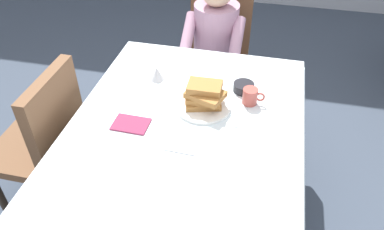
{
  "coord_description": "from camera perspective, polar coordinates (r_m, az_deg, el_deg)",
  "views": [
    {
      "loc": [
        0.33,
        -1.28,
        1.92
      ],
      "look_at": [
        0.03,
        0.06,
        0.79
      ],
      "focal_mm": 35.53,
      "sensor_mm": 36.0,
      "label": 1
    }
  ],
  "objects": [
    {
      "name": "ground_plane",
      "position": [
        2.34,
        -1.0,
        -15.91
      ],
      "size": [
        14.0,
        14.0,
        0.0
      ],
      "primitive_type": "plane",
      "color": "#3D4756"
    },
    {
      "name": "bowl_butter",
      "position": [
        2.03,
        7.76,
        4.16
      ],
      "size": [
        0.11,
        0.11,
        0.04
      ],
      "primitive_type": "cylinder",
      "color": "black",
      "rests_on": "dining_table_main"
    },
    {
      "name": "cup_coffee",
      "position": [
        1.93,
        8.77,
        2.79
      ],
      "size": [
        0.11,
        0.08,
        0.08
      ],
      "color": "#B24C42",
      "rests_on": "dining_table_main"
    },
    {
      "name": "chair_left_side",
      "position": [
        2.19,
        -21.15,
        -3.2
      ],
      "size": [
        0.45,
        0.44,
        0.93
      ],
      "rotation": [
        0.0,
        0.0,
        1.57
      ],
      "color": "brown",
      "rests_on": "ground"
    },
    {
      "name": "syrup_pitcher",
      "position": [
        2.1,
        -5.28,
        6.2
      ],
      "size": [
        0.08,
        0.08,
        0.07
      ],
      "color": "silver",
      "rests_on": "dining_table_main"
    },
    {
      "name": "spoon_near_edge",
      "position": [
        1.67,
        -2.0,
        -5.5
      ],
      "size": [
        0.15,
        0.02,
        0.0
      ],
      "primitive_type": "cube",
      "rotation": [
        0.0,
        0.0,
        -0.04
      ],
      "color": "silver",
      "rests_on": "dining_table_main"
    },
    {
      "name": "breakfast_stack",
      "position": [
        1.87,
        1.86,
        3.0
      ],
      "size": [
        0.22,
        0.2,
        0.12
      ],
      "color": "#A36B33",
      "rests_on": "plate_breakfast"
    },
    {
      "name": "chair_diner",
      "position": [
        2.85,
        3.87,
        10.08
      ],
      "size": [
        0.44,
        0.45,
        0.93
      ],
      "rotation": [
        0.0,
        0.0,
        3.14
      ],
      "color": "brown",
      "rests_on": "ground"
    },
    {
      "name": "napkin_folded",
      "position": [
        1.83,
        -9.16,
        -1.36
      ],
      "size": [
        0.17,
        0.12,
        0.01
      ],
      "primitive_type": "cube",
      "rotation": [
        0.0,
        0.0,
        -0.02
      ],
      "color": "#8C2D4C",
      "rests_on": "dining_table_main"
    },
    {
      "name": "diner_person",
      "position": [
        2.64,
        3.41,
        11.09
      ],
      "size": [
        0.4,
        0.43,
        1.12
      ],
      "rotation": [
        0.0,
        0.0,
        3.14
      ],
      "color": "#B2849E",
      "rests_on": "ground"
    },
    {
      "name": "plate_breakfast",
      "position": [
        1.91,
        1.69,
        1.38
      ],
      "size": [
        0.28,
        0.28,
        0.02
      ],
      "primitive_type": "cylinder",
      "color": "white",
      "rests_on": "dining_table_main"
    },
    {
      "name": "fork_left_of_plate",
      "position": [
        1.93,
        -3.96,
        1.67
      ],
      "size": [
        0.03,
        0.18,
        0.0
      ],
      "primitive_type": "cube",
      "rotation": [
        0.0,
        0.0,
        1.51
      ],
      "color": "silver",
      "rests_on": "dining_table_main"
    },
    {
      "name": "knife_right_of_plate",
      "position": [
        1.87,
        7.26,
        0.06
      ],
      "size": [
        0.03,
        0.2,
        0.0
      ],
      "primitive_type": "cube",
      "rotation": [
        0.0,
        0.0,
        1.49
      ],
      "color": "silver",
      "rests_on": "dining_table_main"
    },
    {
      "name": "dining_table_main",
      "position": [
        1.84,
        -1.23,
        -4.33
      ],
      "size": [
        1.12,
        1.52,
        0.74
      ],
      "color": "silver",
      "rests_on": "ground"
    }
  ]
}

